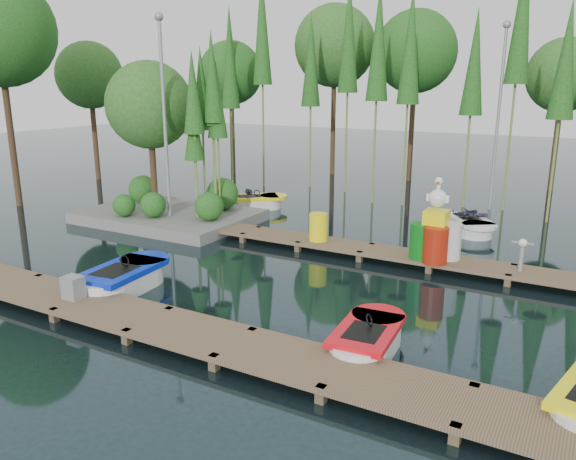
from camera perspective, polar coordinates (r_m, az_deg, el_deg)
The scene contains 15 objects.
ground_plane at distance 15.54m, azimuth -2.52°, elevation -4.10°, with size 90.00×90.00×0.00m, color #1C2E34.
near_dock at distance 12.15m, azimuth -13.97°, elevation -8.97°, with size 18.00×1.50×0.50m.
far_dock at distance 17.12m, azimuth 4.76°, elevation -1.53°, with size 15.00×1.20×0.50m.
island at distance 21.22m, azimuth -12.54°, elevation 9.50°, with size 6.20×4.20×6.75m.
tree_screen at distance 25.08m, azimuth 6.62°, elevation 17.24°, with size 34.42×18.53×10.31m.
lamp_island at distance 20.03m, azimuth -12.51°, elevation 12.29°, with size 0.30×0.30×7.25m.
lamp_rear at distance 23.76m, azimuth 20.70°, elevation 12.06°, with size 0.30×0.30×7.25m.
boat_blue at distance 14.63m, azimuth -16.37°, elevation -4.82°, with size 1.51×2.91×0.94m.
boat_red at distance 11.11m, azimuth 8.06°, elevation -11.01°, with size 1.25×2.46×0.80m.
boat_yellow_far at distance 22.97m, azimuth -3.39°, elevation 2.84°, with size 2.63×2.49×1.25m.
boat_white_far at distance 20.20m, azimuth 17.99°, elevation 0.42°, with size 2.27×2.64×1.16m.
utility_cabinet at distance 13.58m, azimuth -20.98°, elevation -5.48°, with size 0.43×0.36×0.52m, color gray.
yellow_barrel at distance 17.22m, azimuth 3.10°, elevation 0.31°, with size 0.57×0.57×0.85m, color #FFF20D.
drum_cluster at distance 15.79m, azimuth 14.77°, elevation -0.61°, with size 1.32×1.21×2.28m.
seagull_post at distance 15.59m, azimuth 22.69°, elevation -1.83°, with size 0.54×0.29×0.86m.
Camera 1 is at (7.82, -12.44, 5.07)m, focal length 35.00 mm.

